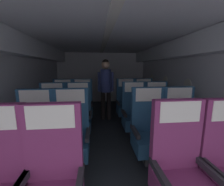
{
  "coord_description": "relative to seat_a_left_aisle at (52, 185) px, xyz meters",
  "views": [
    {
      "loc": [
        -0.2,
        0.2,
        1.45
      ],
      "look_at": [
        0.09,
        2.87,
        0.96
      ],
      "focal_mm": 22.91,
      "sensor_mm": 36.0,
      "label": 1
    }
  ],
  "objects": [
    {
      "name": "flight_attendant",
      "position": [
        0.63,
        2.76,
        0.55
      ],
      "size": [
        0.43,
        0.28,
        1.66
      ],
      "rotation": [
        0.0,
        0.0,
        -0.15
      ],
      "color": "black",
      "rests_on": "ground"
    },
    {
      "name": "fuselage_shell",
      "position": [
        0.59,
        2.09,
        1.05
      ],
      "size": [
        3.72,
        6.27,
        2.09
      ],
      "color": "silver",
      "rests_on": "ground"
    },
    {
      "name": "seat_d_right_aisle",
      "position": [
        1.65,
        2.59,
        0.0
      ],
      "size": [
        0.52,
        0.47,
        1.15
      ],
      "color": "#38383D",
      "rests_on": "ground"
    },
    {
      "name": "seat_d_left_aisle",
      "position": [
        0.02,
        2.56,
        0.0
      ],
      "size": [
        0.52,
        0.47,
        1.15
      ],
      "color": "#38383D",
      "rests_on": "ground"
    },
    {
      "name": "seat_b_left_aisle",
      "position": [
        0.01,
        0.86,
        0.0
      ],
      "size": [
        0.52,
        0.47,
        1.15
      ],
      "color": "#38383D",
      "rests_on": "ground"
    },
    {
      "name": "seat_c_left_aisle",
      "position": [
        0.01,
        1.71,
        0.0
      ],
      "size": [
        0.52,
        0.47,
        1.15
      ],
      "color": "#38383D",
      "rests_on": "ground"
    },
    {
      "name": "seat_c_right_window",
      "position": [
        1.16,
        1.71,
        0.0
      ],
      "size": [
        0.52,
        0.47,
        1.15
      ],
      "color": "#38383D",
      "rests_on": "ground"
    },
    {
      "name": "seat_c_left_window",
      "position": [
        -0.49,
        1.71,
        0.0
      ],
      "size": [
        0.52,
        0.47,
        1.15
      ],
      "color": "#38383D",
      "rests_on": "ground"
    },
    {
      "name": "seat_b_right_aisle",
      "position": [
        1.66,
        0.87,
        0.0
      ],
      "size": [
        0.52,
        0.47,
        1.15
      ],
      "color": "#38383D",
      "rests_on": "ground"
    },
    {
      "name": "seat_d_right_window",
      "position": [
        1.16,
        2.58,
        0.0
      ],
      "size": [
        0.52,
        0.47,
        1.15
      ],
      "color": "#38383D",
      "rests_on": "ground"
    },
    {
      "name": "seat_a_left_aisle",
      "position": [
        0.0,
        0.0,
        0.0
      ],
      "size": [
        0.52,
        0.47,
        1.15
      ],
      "color": "#38383D",
      "rests_on": "ground"
    },
    {
      "name": "seat_b_right_window",
      "position": [
        1.16,
        0.87,
        0.0
      ],
      "size": [
        0.52,
        0.47,
        1.15
      ],
      "color": "#38383D",
      "rests_on": "ground"
    },
    {
      "name": "ground",
      "position": [
        0.58,
        1.82,
        -0.49
      ],
      "size": [
        3.84,
        6.62,
        0.02
      ],
      "primitive_type": "cube",
      "color": "#23282D"
    },
    {
      "name": "seat_b_left_window",
      "position": [
        -0.47,
        0.86,
        0.0
      ],
      "size": [
        0.52,
        0.47,
        1.15
      ],
      "color": "#38383D",
      "rests_on": "ground"
    },
    {
      "name": "seat_d_left_window",
      "position": [
        -0.48,
        2.57,
        0.0
      ],
      "size": [
        0.52,
        0.47,
        1.15
      ],
      "color": "#38383D",
      "rests_on": "ground"
    },
    {
      "name": "seat_c_right_aisle",
      "position": [
        1.64,
        1.71,
        0.0
      ],
      "size": [
        0.52,
        0.47,
        1.15
      ],
      "color": "#38383D",
      "rests_on": "ground"
    },
    {
      "name": "seat_a_right_window",
      "position": [
        1.15,
        0.02,
        0.0
      ],
      "size": [
        0.52,
        0.47,
        1.15
      ],
      "color": "#38383D",
      "rests_on": "ground"
    }
  ]
}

